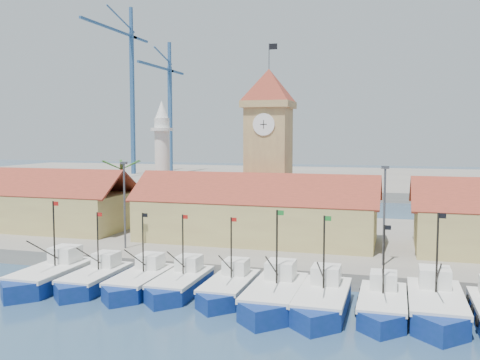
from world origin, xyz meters
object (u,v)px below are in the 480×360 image
(minaret, at_px, (162,162))
(boat_5, at_px, (274,298))
(boat_0, at_px, (49,278))
(clock_tower, at_px, (269,146))

(minaret, bearing_deg, boat_5, -50.99)
(boat_0, bearing_deg, clock_tower, 59.63)
(clock_tower, bearing_deg, minaret, 172.39)
(boat_5, xyz_separation_m, minaret, (-21.13, 26.09, 8.91))
(boat_0, height_order, minaret, minaret)
(boat_0, distance_m, clock_tower, 29.99)
(clock_tower, xyz_separation_m, minaret, (-15.00, 2.00, -2.23))
(boat_0, relative_size, minaret, 0.64)
(boat_0, xyz_separation_m, boat_5, (20.21, -0.06, 0.00))
(boat_5, bearing_deg, clock_tower, 104.29)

